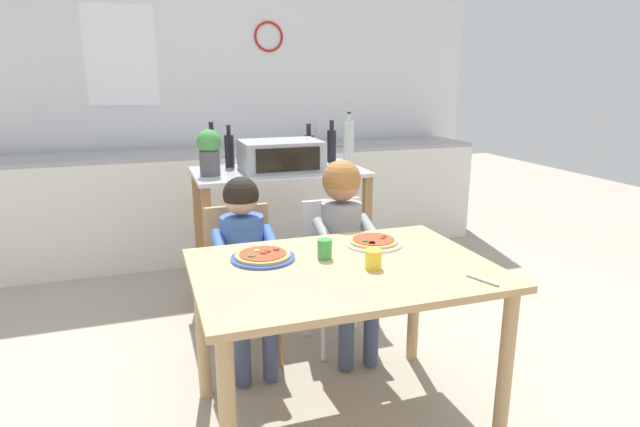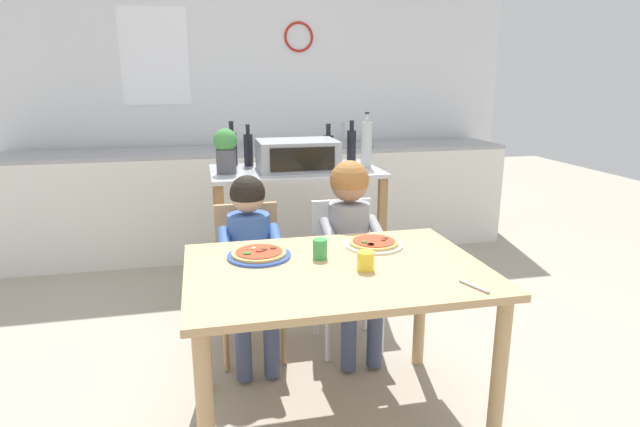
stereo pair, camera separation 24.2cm
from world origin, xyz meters
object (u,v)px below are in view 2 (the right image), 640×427
(bottle_dark_olive_oil, at_px, (352,145))
(toaster_oven, at_px, (297,155))
(kitchen_island_cart, at_px, (296,213))
(bottle_brown_beer, at_px, (232,148))
(child_in_blue_striped_shirt, at_px, (250,248))
(dining_table, at_px, (336,290))
(bottle_slim_sauce, at_px, (328,147))
(bottle_clear_vinegar, at_px, (248,149))
(drinking_cup_green, at_px, (320,249))
(pizza_plate_white, at_px, (374,244))
(serving_spoon, at_px, (474,286))
(dining_chair_right, at_px, (345,262))
(child_in_grey_shirt, at_px, (351,232))
(bottle_squat_spirits, at_px, (366,144))
(pizza_plate_blue_rimmed, at_px, (259,254))
(dining_chair_left, at_px, (249,268))
(potted_herb_plant, at_px, (226,149))
(drinking_cup_yellow, at_px, (366,261))

(bottle_dark_olive_oil, bearing_deg, toaster_oven, -151.83)
(kitchen_island_cart, bearing_deg, bottle_brown_beer, 147.68)
(child_in_blue_striped_shirt, bearing_deg, dining_table, -63.83)
(kitchen_island_cart, height_order, bottle_slim_sauce, bottle_slim_sauce)
(bottle_clear_vinegar, xyz_separation_m, drinking_cup_green, (0.16, -1.44, -0.24))
(bottle_slim_sauce, bearing_deg, pizza_plate_white, -94.74)
(serving_spoon, bearing_deg, kitchen_island_cart, 102.36)
(kitchen_island_cart, relative_size, dining_table, 0.88)
(bottle_dark_olive_oil, bearing_deg, kitchen_island_cart, -155.04)
(dining_chair_right, xyz_separation_m, serving_spoon, (0.21, -1.03, 0.26))
(child_in_grey_shirt, xyz_separation_m, drinking_cup_green, (-0.28, -0.48, 0.08))
(bottle_squat_spirits, distance_m, bottle_dark_olive_oil, 0.26)
(toaster_oven, relative_size, bottle_squat_spirits, 1.38)
(pizza_plate_blue_rimmed, xyz_separation_m, pizza_plate_white, (0.53, 0.03, -0.00))
(dining_table, height_order, serving_spoon, serving_spoon)
(bottle_squat_spirits, xyz_separation_m, dining_chair_right, (-0.30, -0.59, -0.58))
(kitchen_island_cart, distance_m, dining_chair_left, 0.74)
(serving_spoon, bearing_deg, potted_herb_plant, 116.57)
(dining_table, bearing_deg, child_in_grey_shirt, 68.04)
(bottle_brown_beer, xyz_separation_m, serving_spoon, (0.76, -1.93, -0.29))
(toaster_oven, bearing_deg, dining_chair_right, -76.31)
(pizza_plate_blue_rimmed, bearing_deg, drinking_cup_green, -16.79)
(dining_table, distance_m, dining_chair_left, 0.80)
(bottle_slim_sauce, height_order, dining_table, bottle_slim_sauce)
(drinking_cup_green, bearing_deg, dining_table, -68.86)
(drinking_cup_green, bearing_deg, child_in_grey_shirt, 59.55)
(bottle_squat_spirits, bearing_deg, dining_table, -112.53)
(dining_table, height_order, child_in_blue_striped_shirt, child_in_blue_striped_shirt)
(bottle_clear_vinegar, relative_size, drinking_cup_green, 3.20)
(bottle_squat_spirits, relative_size, pizza_plate_blue_rimmed, 1.31)
(bottle_dark_olive_oil, bearing_deg, dining_chair_right, -107.92)
(pizza_plate_blue_rimmed, distance_m, serving_spoon, 0.90)
(bottle_clear_vinegar, distance_m, dining_table, 1.61)
(drinking_cup_yellow, bearing_deg, serving_spoon, -38.22)
(serving_spoon, bearing_deg, pizza_plate_white, 110.63)
(bottle_squat_spirits, height_order, bottle_slim_sauce, bottle_squat_spirits)
(bottle_slim_sauce, bearing_deg, toaster_oven, -137.24)
(toaster_oven, relative_size, dining_table, 0.41)
(potted_herb_plant, height_order, serving_spoon, potted_herb_plant)
(child_in_blue_striped_shirt, bearing_deg, potted_herb_plant, 95.84)
(kitchen_island_cart, relative_size, pizza_plate_blue_rimmed, 3.93)
(kitchen_island_cart, height_order, dining_chair_left, kitchen_island_cart)
(kitchen_island_cart, distance_m, dining_table, 1.35)
(drinking_cup_green, bearing_deg, pizza_plate_white, 21.42)
(bottle_clear_vinegar, bearing_deg, bottle_dark_olive_oil, 0.38)
(bottle_clear_vinegar, relative_size, dining_table, 0.23)
(child_in_blue_striped_shirt, bearing_deg, dining_chair_right, 10.42)
(bottle_clear_vinegar, relative_size, serving_spoon, 1.98)
(potted_herb_plant, height_order, dining_chair_right, potted_herb_plant)
(bottle_brown_beer, height_order, dining_chair_left, bottle_brown_beer)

